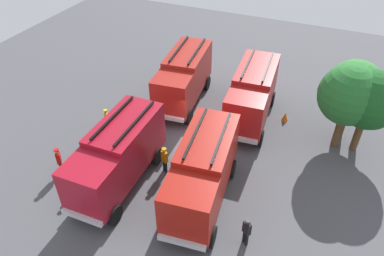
# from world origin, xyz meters

# --- Properties ---
(ground_plane) EXTENTS (47.75, 47.75, 0.00)m
(ground_plane) POSITION_xyz_m (0.00, 0.00, 0.00)
(ground_plane) COLOR #4C4C51
(fire_truck_0) EXTENTS (7.42, 3.39, 3.88)m
(fire_truck_0) POSITION_xyz_m (-4.56, -2.62, 2.15)
(fire_truck_0) COLOR #A21F18
(fire_truck_0) RESTS_ON ground
(fire_truck_1) EXTENTS (7.24, 2.85, 3.88)m
(fire_truck_1) POSITION_xyz_m (4.68, -2.48, 2.15)
(fire_truck_1) COLOR maroon
(fire_truck_1) RESTS_ON ground
(fire_truck_2) EXTENTS (7.37, 3.21, 3.88)m
(fire_truck_2) POSITION_xyz_m (-4.32, 2.67, 2.15)
(fire_truck_2) COLOR #A21918
(fire_truck_2) RESTS_ON ground
(fire_truck_3) EXTENTS (7.44, 3.43, 3.88)m
(fire_truck_3) POSITION_xyz_m (4.06, 2.34, 2.15)
(fire_truck_3) COLOR #A21910
(fire_truck_3) RESTS_ON ground
(firefighter_0) EXTENTS (0.47, 0.47, 1.66)m
(firefighter_0) POSITION_xyz_m (0.80, -5.99, 0.93)
(firefighter_0) COLOR black
(firefighter_0) RESTS_ON ground
(firefighter_1) EXTENTS (0.44, 0.48, 1.69)m
(firefighter_1) POSITION_xyz_m (5.86, -4.37, 0.95)
(firefighter_1) COLOR black
(firefighter_1) RESTS_ON ground
(firefighter_2) EXTENTS (0.48, 0.45, 1.82)m
(firefighter_2) POSITION_xyz_m (5.45, -6.17, 1.03)
(firefighter_2) COLOR black
(firefighter_2) RESTS_ON ground
(firefighter_3) EXTENTS (0.43, 0.48, 1.81)m
(firefighter_3) POSITION_xyz_m (2.91, -0.51, 1.03)
(firefighter_3) COLOR black
(firefighter_3) RESTS_ON ground
(firefighter_4) EXTENTS (0.44, 0.48, 1.78)m
(firefighter_4) POSITION_xyz_m (5.86, 5.37, 1.00)
(firefighter_4) COLOR black
(firefighter_4) RESTS_ON ground
(tree_0) EXTENTS (3.59, 3.59, 5.56)m
(tree_0) POSITION_xyz_m (-4.79, 8.82, 3.74)
(tree_0) COLOR brown
(tree_0) RESTS_ON ground
(tree_1) EXTENTS (3.62, 3.62, 5.61)m
(tree_1) POSITION_xyz_m (-3.80, 9.79, 3.77)
(tree_1) COLOR brown
(tree_1) RESTS_ON ground
(tree_2) EXTENTS (3.72, 3.72, 5.76)m
(tree_2) POSITION_xyz_m (-3.66, 8.62, 3.88)
(tree_2) COLOR brown
(tree_2) RESTS_ON ground
(traffic_cone_0) EXTENTS (0.46, 0.46, 0.66)m
(traffic_cone_0) POSITION_xyz_m (-5.10, 5.06, 0.33)
(traffic_cone_0) COLOR #F2600C
(traffic_cone_0) RESTS_ON ground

